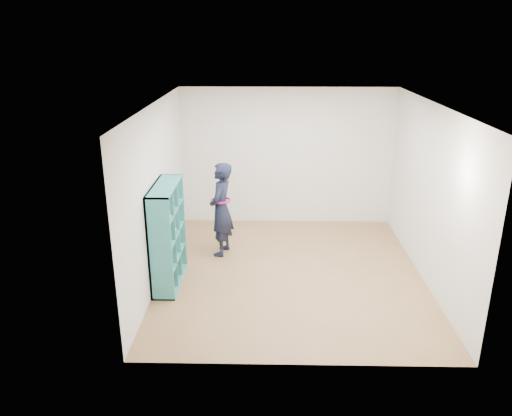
{
  "coord_description": "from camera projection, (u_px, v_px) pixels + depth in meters",
  "views": [
    {
      "loc": [
        -0.39,
        -6.97,
        3.57
      ],
      "look_at": [
        -0.55,
        0.3,
        0.97
      ],
      "focal_mm": 35.0,
      "sensor_mm": 36.0,
      "label": 1
    }
  ],
  "objects": [
    {
      "name": "floor",
      "position": [
        291.0,
        273.0,
        7.76
      ],
      "size": [
        4.5,
        4.5,
        0.0
      ],
      "primitive_type": "plane",
      "color": "olive",
      "rests_on": "ground"
    },
    {
      "name": "wall_back",
      "position": [
        287.0,
        157.0,
        9.44
      ],
      "size": [
        4.0,
        0.02,
        2.6
      ],
      "primitive_type": "cube",
      "color": "silver",
      "rests_on": "floor"
    },
    {
      "name": "smartphone",
      "position": [
        215.0,
        201.0,
        8.27
      ],
      "size": [
        0.02,
        0.12,
        0.14
      ],
      "rotation": [
        0.47,
        0.0,
        0.06
      ],
      "color": "silver",
      "rests_on": "person"
    },
    {
      "name": "wall_front",
      "position": [
        303.0,
        261.0,
        5.2
      ],
      "size": [
        4.0,
        0.02,
        2.6
      ],
      "primitive_type": "cube",
      "color": "silver",
      "rests_on": "floor"
    },
    {
      "name": "wall_left",
      "position": [
        157.0,
        193.0,
        7.36
      ],
      "size": [
        0.02,
        4.5,
        2.6
      ],
      "primitive_type": "cube",
      "color": "silver",
      "rests_on": "floor"
    },
    {
      "name": "wall_right",
      "position": [
        430.0,
        195.0,
        7.28
      ],
      "size": [
        0.02,
        4.5,
        2.6
      ],
      "primitive_type": "cube",
      "color": "silver",
      "rests_on": "floor"
    },
    {
      "name": "bookshelf",
      "position": [
        166.0,
        237.0,
        7.25
      ],
      "size": [
        0.33,
        1.14,
        1.52
      ],
      "color": "teal",
      "rests_on": "floor"
    },
    {
      "name": "ceiling",
      "position": [
        295.0,
        104.0,
        6.88
      ],
      "size": [
        4.5,
        4.5,
        0.0
      ],
      "primitive_type": "plane",
      "color": "white",
      "rests_on": "wall_back"
    },
    {
      "name": "person",
      "position": [
        221.0,
        209.0,
        8.19
      ],
      "size": [
        0.49,
        0.64,
        1.58
      ],
      "rotation": [
        0.0,
        0.0,
        -1.78
      ],
      "color": "black",
      "rests_on": "floor"
    }
  ]
}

